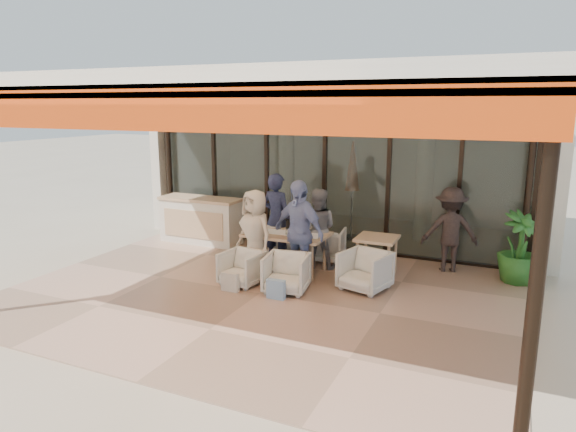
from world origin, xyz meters
name	(u,v)px	position (x,y,z in m)	size (l,w,h in m)	color
ground	(260,295)	(0.00, 0.00, 0.00)	(70.00, 70.00, 0.00)	#C6B293
terrace_floor	(260,294)	(0.00, 0.00, 0.01)	(8.00, 6.00, 0.01)	tan
terrace_structure	(249,90)	(0.00, -0.26, 3.25)	(8.00, 6.00, 3.40)	silver
glass_storefront	(325,175)	(0.00, 3.00, 1.60)	(8.08, 0.10, 3.20)	#9EADA3
interior_block	(358,138)	(0.01, 5.31, 2.23)	(9.05, 3.62, 3.52)	silver
host_counter	(201,220)	(-2.65, 2.30, 0.53)	(1.85, 0.65, 1.04)	silver
dining_table	(287,236)	(-0.08, 1.25, 0.69)	(1.50, 0.90, 0.93)	#D9B184
chair_far_left	(287,240)	(-0.50, 2.20, 0.33)	(0.64, 0.60, 0.66)	silver
chair_far_right	(326,243)	(0.34, 2.20, 0.36)	(0.71, 0.66, 0.73)	silver
chair_near_left	(242,267)	(-0.50, 0.30, 0.33)	(0.64, 0.60, 0.66)	silver
chair_near_right	(286,272)	(0.34, 0.30, 0.35)	(0.69, 0.65, 0.71)	silver
diner_navy	(277,219)	(-0.50, 1.70, 0.89)	(0.65, 0.42, 1.77)	#181A36
diner_grey	(317,229)	(0.34, 1.70, 0.77)	(0.74, 0.58, 1.53)	slate
diner_cream	(255,234)	(-0.50, 0.80, 0.79)	(0.78, 0.51, 1.59)	beige
diner_periwinkle	(298,232)	(0.34, 0.80, 0.91)	(1.06, 0.44, 1.81)	#6B79B2
tote_bag_cream	(230,283)	(-0.50, -0.10, 0.17)	(0.30, 0.10, 0.34)	silver
tote_bag_blue	(276,290)	(0.34, -0.10, 0.17)	(0.30, 0.10, 0.34)	#99BFD8
side_table	(377,243)	(1.50, 1.65, 0.64)	(0.70, 0.70, 0.74)	#D9B184
side_chair	(365,269)	(1.50, 0.90, 0.37)	(0.72, 0.68, 0.74)	silver
standing_woman	(450,230)	(2.64, 2.50, 0.79)	(1.03, 0.59, 1.59)	black
potted_palm	(520,248)	(3.82, 2.33, 0.63)	(0.71, 0.71, 1.27)	#1E5919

